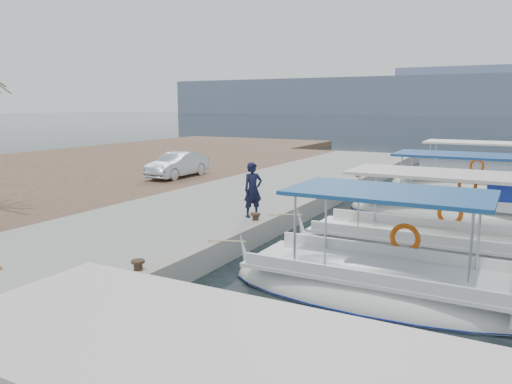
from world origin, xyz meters
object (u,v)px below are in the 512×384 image
at_px(parked_car, 177,165).
at_px(fishing_caique_c, 430,253).
at_px(fishing_caique_d, 457,212).
at_px(fisherman, 253,190).
at_px(fishing_caique_b, 377,290).
at_px(fishing_caique_e, 467,187).

bearing_deg(parked_car, fishing_caique_c, -25.67).
bearing_deg(fishing_caique_c, fishing_caique_d, 89.76).
distance_m(fisherman, parked_car, 9.29).
xyz_separation_m(fishing_caique_d, fisherman, (-5.29, -5.27, 1.15)).
xyz_separation_m(fishing_caique_b, parked_car, (-11.98, 9.16, 0.97)).
xyz_separation_m(fishing_caique_b, fisherman, (-4.73, 3.34, 1.22)).
distance_m(fishing_caique_c, parked_car, 13.84).
relative_size(fishing_caique_b, fishing_caique_c, 0.86).
bearing_deg(fishing_caique_b, fishing_caique_e, 89.05).
distance_m(fishing_caique_e, fisherman, 12.87).
height_order(fishing_caique_b, fishing_caique_e, same).
relative_size(fishing_caique_b, fishing_caique_e, 0.93).
relative_size(fishing_caique_b, fishing_caique_d, 0.88).
xyz_separation_m(fishing_caique_c, fishing_caique_e, (-0.28, 11.84, -0.00)).
xyz_separation_m(fisherman, parked_car, (-7.24, 5.81, -0.25)).
distance_m(fishing_caique_b, fishing_caique_c, 3.34).
bearing_deg(fishing_caique_e, fishing_caique_b, -90.95).
bearing_deg(fishing_caique_c, fisherman, 179.55).
height_order(fishing_caique_e, fisherman, fishing_caique_e).
xyz_separation_m(fishing_caique_b, fishing_caique_e, (0.25, 15.14, -0.00)).
xyz_separation_m(fishing_caique_c, fishing_caique_d, (0.02, 5.31, 0.06)).
height_order(fishing_caique_c, fisherman, fishing_caique_c).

